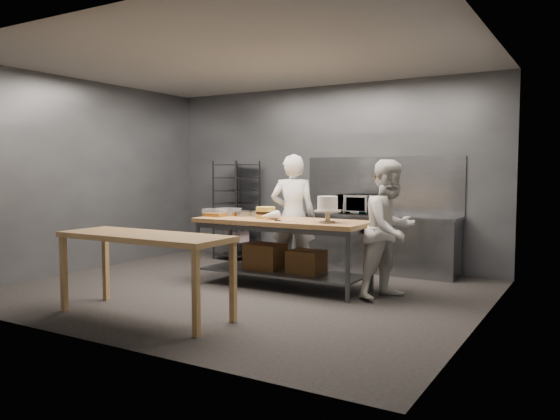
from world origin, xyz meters
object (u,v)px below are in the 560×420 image
object	(u,v)px
near_counter	(145,242)
chef_right	(390,229)
work_table	(282,245)
microwave	(356,204)
chef_behind	(293,216)
frosted_cake_stand	(328,206)
layer_cake	(266,213)
speed_rack	(237,211)

from	to	relation	value
near_counter	chef_right	bearing A→B (deg)	47.54
work_table	microwave	size ratio (longest dim) A/B	4.43
work_table	chef_behind	size ratio (longest dim) A/B	1.32
work_table	frosted_cake_stand	xyz separation A→B (m)	(0.75, -0.14, 0.56)
work_table	frosted_cake_stand	size ratio (longest dim) A/B	7.06
work_table	near_counter	distance (m)	2.15
frosted_cake_stand	layer_cake	distance (m)	1.02
work_table	chef_right	world-z (taller)	chef_right
chef_right	microwave	world-z (taller)	chef_right
speed_rack	chef_right	world-z (taller)	speed_rack
work_table	speed_rack	size ratio (longest dim) A/B	1.37
work_table	chef_right	distance (m)	1.52
work_table	near_counter	size ratio (longest dim) A/B	1.20
work_table	chef_right	size ratio (longest dim) A/B	1.40
work_table	chef_right	bearing A→B (deg)	3.33
chef_right	near_counter	bearing A→B (deg)	159.94
chef_behind	microwave	distance (m)	1.22
near_counter	chef_right	xyz separation A→B (m)	(1.98, 2.17, 0.04)
work_table	microwave	world-z (taller)	microwave
chef_right	work_table	bearing A→B (deg)	115.73
near_counter	microwave	size ratio (longest dim) A/B	3.69
chef_behind	layer_cake	distance (m)	0.63
work_table	microwave	xyz separation A→B (m)	(0.37, 1.70, 0.48)
near_counter	layer_cake	distance (m)	2.09
near_counter	frosted_cake_stand	xyz separation A→B (m)	(1.24, 1.94, 0.32)
work_table	chef_behind	world-z (taller)	chef_behind
chef_right	layer_cake	xyz separation A→B (m)	(-1.75, -0.10, 0.14)
work_table	frosted_cake_stand	bearing A→B (deg)	-10.77
speed_rack	chef_right	size ratio (longest dim) A/B	1.02
frosted_cake_stand	chef_behind	bearing A→B (deg)	140.79
work_table	microwave	bearing A→B (deg)	77.57
chef_right	microwave	xyz separation A→B (m)	(-1.12, 1.61, 0.19)
chef_behind	microwave	xyz separation A→B (m)	(0.54, 1.09, 0.14)
chef_behind	layer_cake	size ratio (longest dim) A/B	6.82
speed_rack	microwave	xyz separation A→B (m)	(2.27, 0.08, 0.19)
chef_behind	layer_cake	world-z (taller)	chef_behind
near_counter	chef_behind	world-z (taller)	chef_behind
speed_rack	microwave	world-z (taller)	speed_rack
chef_behind	work_table	bearing A→B (deg)	87.02
speed_rack	layer_cake	bearing A→B (deg)	-44.81
chef_right	layer_cake	world-z (taller)	chef_right
work_table	layer_cake	distance (m)	0.50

